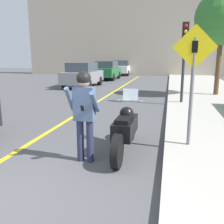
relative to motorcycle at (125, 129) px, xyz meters
The scene contains 10 objects.
road_center_line 4.34m from the motorcycle, 123.09° to the left, with size 0.12×36.00×0.01m.
building_backdrop 24.05m from the motorcycle, 94.24° to the left, with size 28.00×1.20×9.50m.
motorcycle is the anchor object (origin of this frame).
person_biker 1.15m from the motorcycle, 134.17° to the right, with size 0.59×0.49×1.80m.
crossing_sign 1.84m from the motorcycle, 15.49° to the left, with size 0.91×0.08×2.57m.
traffic_light 6.36m from the motorcycle, 76.35° to the left, with size 0.26×0.30×3.30m.
street_tree 9.82m from the motorcycle, 69.20° to the left, with size 2.67×2.67×5.13m.
parked_car_grey 12.36m from the motorcycle, 113.75° to the left, with size 1.88×4.20×1.68m.
parked_car_green 18.08m from the motorcycle, 105.31° to the left, with size 1.88×4.20×1.68m.
parked_car_white 23.75m from the motorcycle, 100.78° to the left, with size 1.88×4.20×1.68m.
Camera 1 is at (2.64, -2.78, 2.06)m, focal length 40.00 mm.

